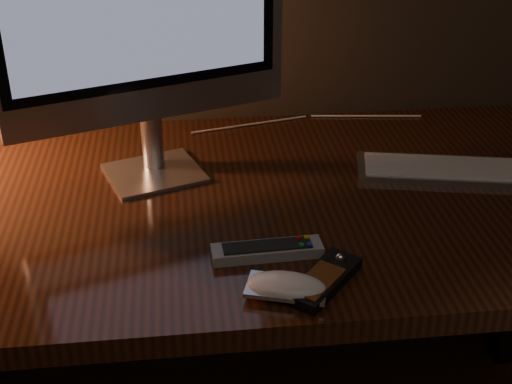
{
  "coord_description": "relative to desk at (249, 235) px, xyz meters",
  "views": [
    {
      "loc": [
        -0.13,
        0.72,
        1.39
      ],
      "look_at": [
        -0.01,
        1.73,
        0.82
      ],
      "focal_mm": 50.0,
      "sensor_mm": 36.0,
      "label": 1
    }
  ],
  "objects": [
    {
      "name": "desk",
      "position": [
        0.0,
        0.0,
        0.0
      ],
      "size": [
        1.6,
        0.75,
        0.75
      ],
      "color": "#34180B",
      "rests_on": "ground"
    },
    {
      "name": "monitor",
      "position": [
        -0.18,
        0.03,
        0.46
      ],
      "size": [
        0.51,
        0.21,
        0.56
      ],
      "rotation": [
        0.0,
        0.0,
        0.33
      ],
      "color": "silver",
      "rests_on": "desk"
    },
    {
      "name": "keyboard",
      "position": [
        0.42,
        -0.03,
        0.14
      ],
      "size": [
        0.44,
        0.2,
        0.02
      ],
      "primitive_type": "cube",
      "rotation": [
        0.0,
        0.0,
        -0.21
      ],
      "color": "silver",
      "rests_on": "desk"
    },
    {
      "name": "mouse",
      "position": [
        0.01,
        -0.38,
        0.14
      ],
      "size": [
        0.13,
        0.09,
        0.02
      ],
      "primitive_type": "ellipsoid",
      "rotation": [
        0.0,
        0.0,
        -0.31
      ],
      "color": "white",
      "rests_on": "desk"
    },
    {
      "name": "media_remote",
      "position": [
        0.07,
        -0.36,
        0.14
      ],
      "size": [
        0.14,
        0.15,
        0.03
      ],
      "rotation": [
        0.0,
        0.0,
        0.86
      ],
      "color": "black",
      "rests_on": "desk"
    },
    {
      "name": "tv_remote",
      "position": [
        -0.0,
        -0.27,
        0.14
      ],
      "size": [
        0.18,
        0.05,
        0.02
      ],
      "rotation": [
        0.0,
        0.0,
        0.04
      ],
      "color": "gray",
      "rests_on": "desk"
    },
    {
      "name": "cable",
      "position": [
        0.17,
        0.25,
        0.13
      ],
      "size": [
        0.52,
        0.02,
        0.0
      ],
      "primitive_type": "cylinder",
      "rotation": [
        0.0,
        1.57,
        0.02
      ],
      "color": "white",
      "rests_on": "desk"
    }
  ]
}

